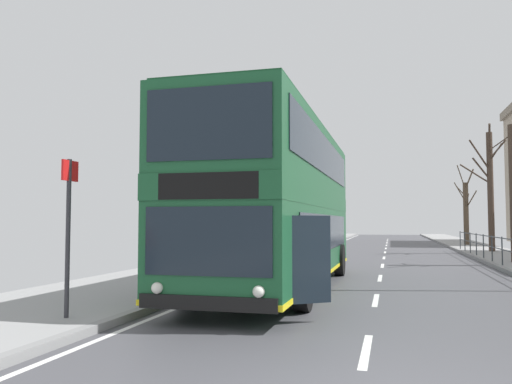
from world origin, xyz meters
name	(u,v)px	position (x,y,z in m)	size (l,w,h in m)	color
double_decker_bus_main	(280,204)	(-2.55, 8.90, 2.28)	(3.25, 11.45, 4.34)	#19512D
bus_stop_sign_near	(68,220)	(-5.06, 3.04, 1.82)	(0.08, 0.44, 2.74)	#2D2D33
bare_tree_far_01	(466,211)	(5.67, 35.47, 2.58)	(1.40, 2.78, 5.70)	#4C3D2D
bare_tree_far_02	(490,187)	(5.82, 26.73, 3.77)	(3.40, 2.05, 7.09)	#423328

